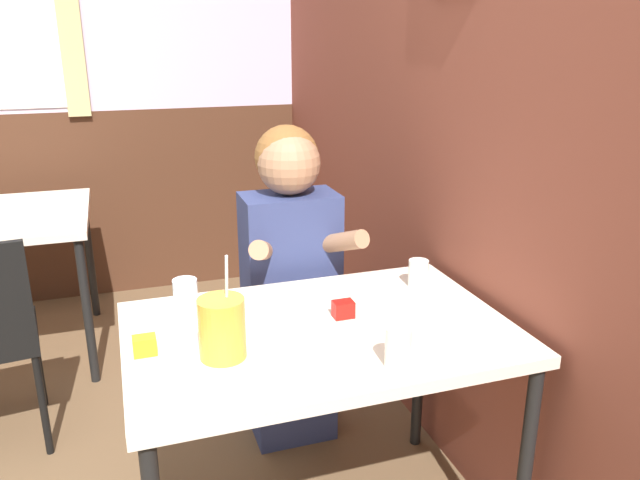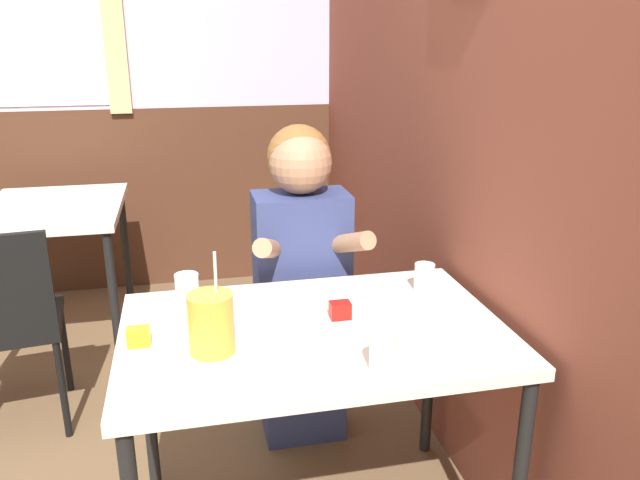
{
  "view_description": "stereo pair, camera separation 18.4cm",
  "coord_description": "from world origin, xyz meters",
  "px_view_note": "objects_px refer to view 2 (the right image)",
  "views": [
    {
      "loc": [
        0.08,
        -1.19,
        1.52
      ],
      "look_at": [
        0.64,
        0.47,
        0.93
      ],
      "focal_mm": 35.0,
      "sensor_mm": 36.0,
      "label": 1
    },
    {
      "loc": [
        0.26,
        -1.24,
        1.52
      ],
      "look_at": [
        0.64,
        0.47,
        0.93
      ],
      "focal_mm": 35.0,
      "sensor_mm": 36.0,
      "label": 2
    }
  ],
  "objects_px": {
    "chair_near_window": "(2,317)",
    "cocktail_pitcher": "(211,323)",
    "background_table": "(55,222)",
    "person_seated": "(302,278)",
    "main_table": "(314,348)"
  },
  "relations": [
    {
      "from": "chair_near_window",
      "to": "person_seated",
      "type": "height_order",
      "value": "person_seated"
    },
    {
      "from": "chair_near_window",
      "to": "cocktail_pitcher",
      "type": "bearing_deg",
      "value": -56.32
    },
    {
      "from": "main_table",
      "to": "cocktail_pitcher",
      "type": "xyz_separation_m",
      "value": [
        -0.29,
        -0.08,
        0.15
      ]
    },
    {
      "from": "main_table",
      "to": "person_seated",
      "type": "bearing_deg",
      "value": 82.85
    },
    {
      "from": "background_table",
      "to": "person_seated",
      "type": "relative_size",
      "value": 0.68
    },
    {
      "from": "main_table",
      "to": "chair_near_window",
      "type": "distance_m",
      "value": 1.31
    },
    {
      "from": "chair_near_window",
      "to": "background_table",
      "type": "bearing_deg",
      "value": 77.48
    },
    {
      "from": "main_table",
      "to": "background_table",
      "type": "distance_m",
      "value": 1.84
    },
    {
      "from": "main_table",
      "to": "background_table",
      "type": "relative_size",
      "value": 1.31
    },
    {
      "from": "person_seated",
      "to": "cocktail_pitcher",
      "type": "relative_size",
      "value": 4.35
    },
    {
      "from": "chair_near_window",
      "to": "cocktail_pitcher",
      "type": "relative_size",
      "value": 3.04
    },
    {
      "from": "chair_near_window",
      "to": "cocktail_pitcher",
      "type": "height_order",
      "value": "cocktail_pitcher"
    },
    {
      "from": "background_table",
      "to": "cocktail_pitcher",
      "type": "distance_m",
      "value": 1.79
    },
    {
      "from": "background_table",
      "to": "chair_near_window",
      "type": "xyz_separation_m",
      "value": [
        -0.07,
        -0.79,
        -0.14
      ]
    },
    {
      "from": "main_table",
      "to": "background_table",
      "type": "height_order",
      "value": "same"
    }
  ]
}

